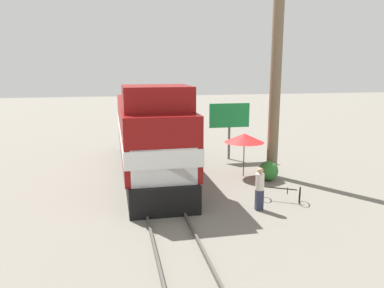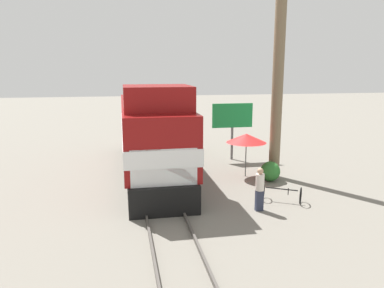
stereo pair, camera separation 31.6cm
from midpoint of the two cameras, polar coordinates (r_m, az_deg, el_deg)
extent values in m
plane|color=slate|center=(16.72, -4.50, -7.90)|extent=(120.00, 120.00, 0.00)
cube|color=#4C4742|center=(16.64, -6.98, -7.78)|extent=(0.08, 42.73, 0.15)
cube|color=#4C4742|center=(16.78, -2.05, -7.53)|extent=(0.08, 42.73, 0.15)
cube|color=black|center=(20.22, -5.72, -2.77)|extent=(2.74, 12.68, 1.15)
cube|color=maroon|center=(19.83, -5.83, 2.54)|extent=(2.98, 12.17, 2.63)
cube|color=white|center=(19.88, -5.81, 1.79)|extent=(3.02, 12.30, 0.70)
cube|color=white|center=(14.88, -4.04, -2.80)|extent=(2.53, 1.78, 1.45)
cube|color=maroon|center=(15.85, -4.76, 6.99)|extent=(2.80, 2.79, 1.04)
cylinder|color=#726047|center=(19.24, 13.55, 12.43)|extent=(0.55, 0.55, 11.92)
cylinder|color=#4C4C4C|center=(19.54, 8.66, -1.86)|extent=(0.05, 0.05, 2.14)
cone|color=red|center=(19.35, 8.75, 0.90)|extent=(2.05, 2.05, 0.46)
cube|color=#595959|center=(23.11, 6.48, 0.08)|extent=(0.12, 0.12, 1.99)
cube|color=#198C3F|center=(22.83, 6.58, 4.34)|extent=(2.51, 0.08, 1.47)
sphere|color=#2D722D|center=(19.13, 12.30, -4.08)|extent=(0.98, 0.98, 0.98)
cube|color=#2D3347|center=(15.20, 10.80, -8.44)|extent=(0.30, 0.20, 0.84)
cylinder|color=silver|center=(14.96, 10.91, -5.74)|extent=(0.34, 0.34, 0.66)
sphere|color=tan|center=(14.83, 10.98, -4.07)|extent=(0.24, 0.24, 0.24)
torus|color=black|center=(16.33, 16.75, -7.56)|extent=(0.40, 0.63, 0.70)
torus|color=black|center=(16.47, 11.31, -7.12)|extent=(0.40, 0.63, 0.70)
cube|color=black|center=(16.32, 14.05, -6.67)|extent=(1.16, 0.71, 0.04)
cylinder|color=black|center=(16.32, 14.99, -7.02)|extent=(0.04, 0.04, 0.29)
camera|label=1|loc=(0.16, -89.39, 0.13)|focal=35.00mm
camera|label=2|loc=(0.16, 90.61, -0.13)|focal=35.00mm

